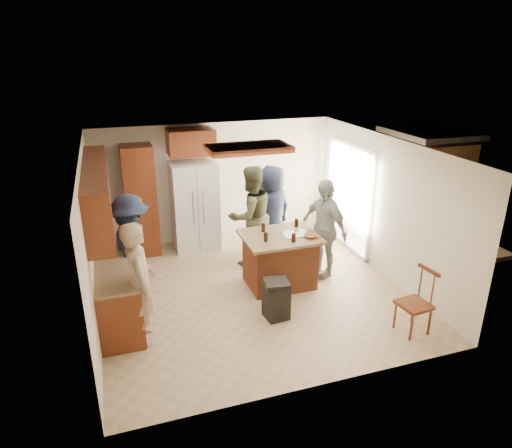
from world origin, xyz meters
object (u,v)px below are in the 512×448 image
object	(u,v)px
person_behind_left	(251,216)
spindle_chair	(415,304)
person_side_right	(324,228)
trash_bin	(276,299)
person_front_left	(140,284)
person_counter	(132,248)
refrigerator	(195,206)
person_behind_right	(272,211)
kitchen_island	(280,259)

from	to	relation	value
person_behind_left	spindle_chair	bearing A→B (deg)	101.97
person_side_right	trash_bin	xyz separation A→B (m)	(-1.31, -1.10, -0.59)
person_front_left	person_side_right	size ratio (longest dim) A/B	1.00
person_side_right	person_front_left	bearing A→B (deg)	-88.92
person_side_right	person_counter	xyz separation A→B (m)	(-3.32, 0.22, -0.01)
person_counter	person_behind_left	bearing A→B (deg)	-75.31
person_behind_left	trash_bin	xyz separation A→B (m)	(-0.22, -1.96, -0.64)
person_behind_left	refrigerator	xyz separation A→B (m)	(-0.86, 1.05, -0.06)
person_behind_right	person_side_right	xyz separation A→B (m)	(0.58, -1.11, -0.01)
spindle_chair	person_behind_left	bearing A→B (deg)	117.97
trash_bin	person_front_left	bearing A→B (deg)	178.67
spindle_chair	person_side_right	bearing A→B (deg)	102.59
person_front_left	refrigerator	world-z (taller)	person_front_left
refrigerator	kitchen_island	size ratio (longest dim) A/B	1.41
person_counter	refrigerator	distance (m)	2.17
trash_bin	spindle_chair	world-z (taller)	spindle_chair
person_front_left	trash_bin	distance (m)	2.07
person_behind_left	person_front_left	bearing A→B (deg)	24.97
person_side_right	trash_bin	bearing A→B (deg)	-66.65
person_counter	refrigerator	size ratio (longest dim) A/B	0.99
person_behind_right	person_side_right	bearing A→B (deg)	97.84
person_front_left	person_behind_right	world-z (taller)	person_behind_right
person_behind_left	kitchen_island	bearing A→B (deg)	86.36
person_front_left	person_counter	size ratio (longest dim) A/B	1.01
person_behind_left	refrigerator	size ratio (longest dim) A/B	1.07
person_behind_right	trash_bin	size ratio (longest dim) A/B	2.90
person_behind_left	person_side_right	size ratio (longest dim) A/B	1.06
person_behind_left	spindle_chair	world-z (taller)	person_behind_left
refrigerator	person_behind_left	bearing A→B (deg)	-50.91
person_front_left	person_behind_right	xyz separation A→B (m)	(2.72, 2.17, 0.01)
kitchen_island	spindle_chair	size ratio (longest dim) A/B	1.29
person_counter	spindle_chair	distance (m)	4.45
person_counter	person_behind_right	bearing A→B (deg)	-73.18
person_front_left	refrigerator	distance (m)	3.26
person_counter	kitchen_island	distance (m)	2.50
person_behind_right	spindle_chair	bearing A→B (deg)	88.43
person_counter	trash_bin	world-z (taller)	person_counter
person_front_left	person_side_right	distance (m)	3.46
refrigerator	kitchen_island	bearing A→B (deg)	-62.21
trash_bin	spindle_chair	bearing A→B (deg)	-28.88
person_behind_left	person_behind_right	bearing A→B (deg)	-169.36
person_behind_right	kitchen_island	bearing A→B (deg)	56.63
person_side_right	person_behind_right	bearing A→B (deg)	-169.17
person_behind_left	trash_bin	bearing A→B (deg)	67.67
person_front_left	person_behind_right	size ratio (longest dim) A/B	0.99
person_behind_right	spindle_chair	distance (m)	3.39
person_front_left	person_counter	world-z (taller)	person_front_left
person_side_right	trash_bin	size ratio (longest dim) A/B	2.87
person_behind_right	refrigerator	size ratio (longest dim) A/B	1.01
person_behind_right	trash_bin	xyz separation A→B (m)	(-0.73, -2.22, -0.59)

